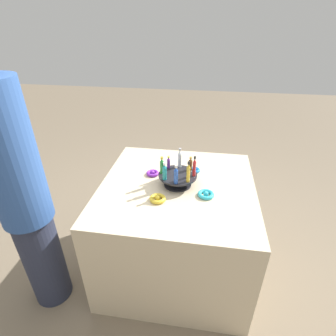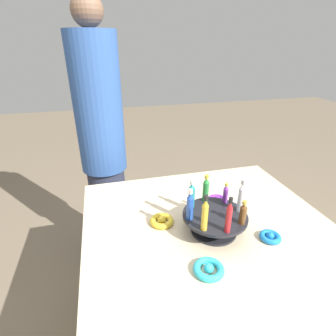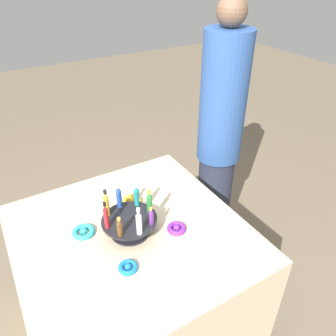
% 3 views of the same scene
% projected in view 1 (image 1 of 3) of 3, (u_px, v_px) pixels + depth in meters
% --- Properties ---
extents(ground_plane, '(12.00, 12.00, 0.00)m').
position_uv_depth(ground_plane, '(176.00, 261.00, 2.23)').
color(ground_plane, '#756651').
extents(party_table, '(1.07, 1.07, 0.79)m').
position_uv_depth(party_table, '(177.00, 227.00, 2.03)').
color(party_table, beige).
rests_on(party_table, ground_plane).
extents(display_stand, '(0.27, 0.27, 0.08)m').
position_uv_depth(display_stand, '(178.00, 178.00, 1.81)').
color(display_stand, black).
rests_on(display_stand, party_table).
extents(bottle_purple, '(0.02, 0.02, 0.09)m').
position_uv_depth(bottle_purple, '(169.00, 163.00, 1.85)').
color(bottle_purple, '#702D93').
rests_on(bottle_purple, display_stand).
extents(bottle_green, '(0.03, 0.03, 0.13)m').
position_uv_depth(bottle_green, '(162.00, 166.00, 1.78)').
color(bottle_green, '#288438').
rests_on(bottle_green, display_stand).
extents(bottle_teal, '(0.03, 0.03, 0.13)m').
position_uv_depth(bottle_teal, '(165.00, 172.00, 1.71)').
color(bottle_teal, teal).
rests_on(bottle_teal, display_stand).
extents(bottle_blue, '(0.03, 0.03, 0.13)m').
position_uv_depth(bottle_blue, '(176.00, 175.00, 1.67)').
color(bottle_blue, '#234CAD').
rests_on(bottle_blue, display_stand).
extents(bottle_gold, '(0.02, 0.02, 0.15)m').
position_uv_depth(bottle_gold, '(188.00, 173.00, 1.68)').
color(bottle_gold, gold).
rests_on(bottle_gold, display_stand).
extents(bottle_red, '(0.02, 0.02, 0.15)m').
position_uv_depth(bottle_red, '(194.00, 167.00, 1.74)').
color(bottle_red, '#B21E23').
rests_on(bottle_red, display_stand).
extents(bottle_brown, '(0.03, 0.03, 0.10)m').
position_uv_depth(bottle_brown, '(190.00, 164.00, 1.82)').
color(bottle_brown, brown).
rests_on(bottle_brown, display_stand).
extents(bottle_clear, '(0.03, 0.03, 0.14)m').
position_uv_depth(bottle_clear, '(180.00, 158.00, 1.85)').
color(bottle_clear, silver).
rests_on(bottle_clear, display_stand).
extents(ribbon_bow_blue, '(0.09, 0.09, 0.03)m').
position_uv_depth(ribbon_bow_blue, '(194.00, 170.00, 1.98)').
color(ribbon_bow_blue, blue).
rests_on(ribbon_bow_blue, party_table).
extents(ribbon_bow_purple, '(0.09, 0.09, 0.03)m').
position_uv_depth(ribbon_bow_purple, '(153.00, 173.00, 1.94)').
color(ribbon_bow_purple, purple).
rests_on(ribbon_bow_purple, party_table).
extents(ribbon_bow_gold, '(0.10, 0.10, 0.04)m').
position_uv_depth(ribbon_bow_gold, '(158.00, 199.00, 1.67)').
color(ribbon_bow_gold, gold).
rests_on(ribbon_bow_gold, party_table).
extents(ribbon_bow_teal, '(0.11, 0.11, 0.03)m').
position_uv_depth(ribbon_bow_teal, '(206.00, 194.00, 1.71)').
color(ribbon_bow_teal, '#2DB7CC').
rests_on(ribbon_bow_teal, party_table).
extents(person_figure, '(0.30, 0.30, 1.75)m').
position_uv_depth(person_figure, '(23.00, 198.00, 1.54)').
color(person_figure, '#282D42').
rests_on(person_figure, ground_plane).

